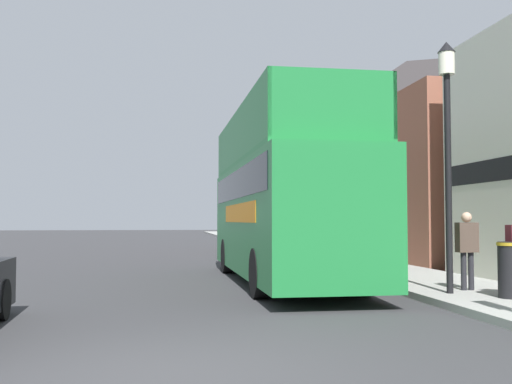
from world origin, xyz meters
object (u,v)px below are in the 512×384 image
at_px(lamp_post_third, 268,190).
at_px(litter_bin, 510,268).
at_px(pedestrian_third, 467,243).
at_px(lamp_post_nearest, 447,120).
at_px(tour_bus, 282,207).
at_px(lamp_post_second, 319,169).
at_px(parked_car_ahead_of_bus, 262,243).

xyz_separation_m(lamp_post_third, litter_bin, (1.07, -20.55, -2.47)).
relative_size(pedestrian_third, litter_bin, 1.55).
bearing_deg(pedestrian_third, lamp_post_nearest, -143.42).
xyz_separation_m(tour_bus, lamp_post_nearest, (2.64, -3.83, 1.67)).
height_order(lamp_post_second, litter_bin, lamp_post_second).
bearing_deg(parked_car_ahead_of_bus, lamp_post_nearest, -83.85).
bearing_deg(tour_bus, pedestrian_third, -46.56).
relative_size(pedestrian_third, lamp_post_third, 0.37).
bearing_deg(lamp_post_third, lamp_post_nearest, -89.14).
relative_size(parked_car_ahead_of_bus, pedestrian_third, 2.52).
bearing_deg(parked_car_ahead_of_bus, lamp_post_second, -53.55).
height_order(tour_bus, litter_bin, tour_bus).
bearing_deg(pedestrian_third, litter_bin, -83.26).
relative_size(tour_bus, lamp_post_second, 2.07).
height_order(parked_car_ahead_of_bus, lamp_post_third, lamp_post_third).
distance_m(pedestrian_third, litter_bin, 1.39).
bearing_deg(lamp_post_nearest, lamp_post_third, 90.86).
height_order(pedestrian_third, litter_bin, pedestrian_third).
bearing_deg(litter_bin, pedestrian_third, 96.74).
height_order(parked_car_ahead_of_bus, lamp_post_nearest, lamp_post_nearest).
xyz_separation_m(lamp_post_nearest, lamp_post_second, (-0.09, 9.85, -0.15)).
bearing_deg(lamp_post_third, pedestrian_third, -87.29).
bearing_deg(lamp_post_second, parked_car_ahead_of_bus, 128.97).
distance_m(tour_bus, lamp_post_second, 6.71).
bearing_deg(lamp_post_nearest, parked_car_ahead_of_bus, 98.67).
distance_m(pedestrian_third, lamp_post_third, 19.37).
height_order(lamp_post_third, litter_bin, lamp_post_third).
xyz_separation_m(pedestrian_third, lamp_post_second, (-0.70, 9.39, 2.33)).
xyz_separation_m(parked_car_ahead_of_bus, lamp_post_third, (1.54, 7.69, 2.46)).
bearing_deg(pedestrian_third, lamp_post_third, 92.71).
bearing_deg(lamp_post_third, lamp_post_second, -88.80).
bearing_deg(lamp_post_third, tour_bus, -98.41).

